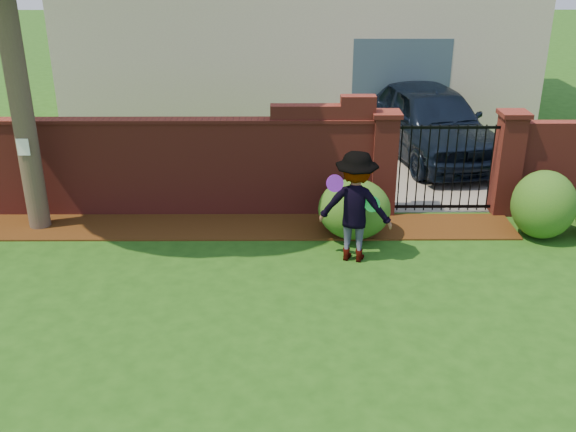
{
  "coord_description": "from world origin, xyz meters",
  "views": [
    {
      "loc": [
        0.65,
        -6.98,
        4.64
      ],
      "look_at": [
        0.69,
        1.4,
        1.05
      ],
      "focal_mm": 40.76,
      "sensor_mm": 36.0,
      "label": 1
    }
  ],
  "objects_px": {
    "frisbee_purple": "(335,183)",
    "frisbee_green": "(372,204)",
    "car": "(436,124)",
    "man": "(355,207)"
  },
  "relations": [
    {
      "from": "frisbee_purple",
      "to": "frisbee_green",
      "type": "relative_size",
      "value": 1.07
    },
    {
      "from": "car",
      "to": "frisbee_green",
      "type": "bearing_deg",
      "value": -123.45
    },
    {
      "from": "man",
      "to": "frisbee_purple",
      "type": "bearing_deg",
      "value": 41.83
    },
    {
      "from": "man",
      "to": "frisbee_green",
      "type": "height_order",
      "value": "man"
    },
    {
      "from": "frisbee_green",
      "to": "man",
      "type": "bearing_deg",
      "value": 151.44
    },
    {
      "from": "man",
      "to": "frisbee_purple",
      "type": "height_order",
      "value": "man"
    },
    {
      "from": "man",
      "to": "frisbee_green",
      "type": "distance_m",
      "value": 0.3
    },
    {
      "from": "man",
      "to": "frisbee_green",
      "type": "relative_size",
      "value": 7.22
    },
    {
      "from": "frisbee_purple",
      "to": "frisbee_green",
      "type": "bearing_deg",
      "value": 2.84
    },
    {
      "from": "car",
      "to": "man",
      "type": "xyz_separation_m",
      "value": [
        -2.28,
        -4.94,
        0.05
      ]
    }
  ]
}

